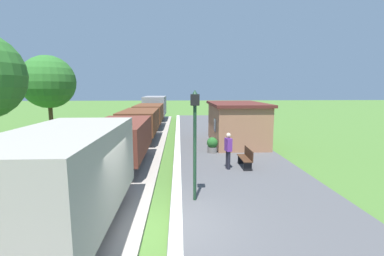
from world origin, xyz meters
The scene contains 14 objects.
ground_plane centered at (0.00, 0.00, 0.00)m, with size 160.00×160.00×0.00m, color #47702D.
platform_slab centered at (3.20, 0.00, 0.12)m, with size 6.00×60.00×0.25m, color #4C4C4F.
platform_edge_stripe centered at (0.40, 0.00, 0.25)m, with size 0.36×60.00×0.01m, color silver.
track_ballast centered at (-2.40, 0.00, 0.06)m, with size 3.80×60.00×0.12m, color #9E9389.
rail_near centered at (-1.68, 0.00, 0.19)m, with size 0.07×60.00×0.14m, color slate.
rail_far centered at (-3.12, 0.00, 0.19)m, with size 0.07×60.00×0.14m, color slate.
freight_train centered at (-2.40, 12.88, 1.53)m, with size 2.50×32.60×2.72m.
station_hut centered at (4.40, 10.90, 1.65)m, with size 3.50×5.80×2.78m.
bench_near_hut centered at (3.69, 5.29, 0.72)m, with size 0.42×1.50×0.91m.
bench_down_platform centered at (3.69, 15.00, 0.72)m, with size 0.42×1.50×0.91m.
person_waiting centered at (2.78, 5.07, 1.18)m, with size 0.32×0.43×1.71m.
potted_planter centered at (2.44, 8.27, 0.72)m, with size 0.64×0.64×0.92m.
lamp_post_near centered at (1.02, 1.62, 2.80)m, with size 0.28×0.28×3.70m.
tree_trackside_far centered at (-8.51, 12.28, 4.41)m, with size 3.63×3.63×6.24m.
Camera 1 is at (0.50, -7.03, 4.01)m, focal length 25.16 mm.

